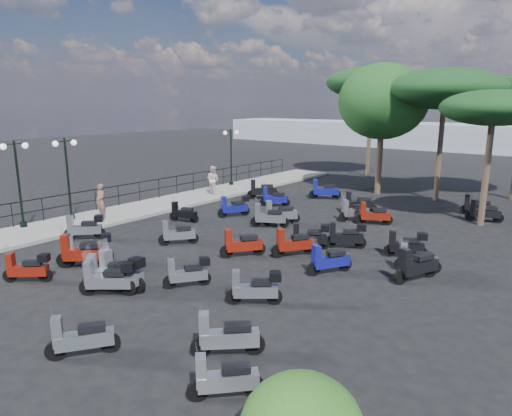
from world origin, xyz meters
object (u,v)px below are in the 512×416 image
Objects in this scene: scooter_9 at (280,214)px; scooter_7 at (110,273)px; lamp_post_2 at (231,153)px; scooter_22 at (373,215)px; scooter_5 at (262,190)px; scooter_25 at (226,337)px; scooter_23 at (358,204)px; broadleaf_tree at (383,102)px; scooter_1 at (88,250)px; scooter_19 at (255,288)px; scooter_31 at (293,244)px; scooter_17 at (354,211)px; lamp_post_1 at (68,173)px; scooter_21 at (346,236)px; scooter_24 at (224,379)px; scooter_14 at (188,273)px; scooter_11 at (324,191)px; scooter_27 at (417,260)px; scooter_32 at (310,237)px; pine_2 at (372,83)px; scooter_3 at (183,213)px; scooter_8 at (177,234)px; scooter_10 at (234,207)px; lamp_post_0 at (18,178)px; scooter_26 at (416,266)px; scooter_28 at (406,245)px; scooter_29 at (484,212)px; scooter_16 at (269,217)px; scooter_20 at (329,261)px; scooter_4 at (274,198)px; pine_0 at (445,89)px; pedestrian_far at (213,180)px; scooter_12 at (108,279)px; scooter_2 at (85,228)px; scooter_13 at (121,272)px; scooter_0 at (83,253)px; scooter_15 at (242,244)px; woman at (101,201)px.

scooter_7 is at bearing 135.24° from scooter_9.
lamp_post_2 is 2.49× the size of scooter_22.
scooter_5 is 17.00m from scooter_25.
broadleaf_tree is (-1.43, 5.57, 5.07)m from scooter_23.
scooter_1 reaches higher than scooter_25.
scooter_19 is 4.36m from scooter_31.
lamp_post_1 is at bearing 71.83° from scooter_17.
scooter_21 is 1.20× the size of scooter_24.
scooter_14 is 2.40m from scooter_19.
scooter_27 is (8.36, -8.35, -0.10)m from scooter_11.
scooter_32 reaches higher than scooter_24.
lamp_post_2 is at bearing -118.19° from pine_2.
scooter_7 is 1.05× the size of scooter_25.
scooter_3 is 1.14× the size of scooter_14.
broadleaf_tree is (-1.89, 7.00, 5.11)m from scooter_17.
scooter_8 is 5.00m from scooter_10.
lamp_post_0 is 2.21× the size of scooter_26.
scooter_1 is 1.02× the size of scooter_22.
scooter_21 is 1.03× the size of scooter_28.
scooter_31 is (-4.29, -9.70, 0.01)m from scooter_29.
scooter_16 reaches higher than scooter_20.
lamp_post_0 reaches higher than scooter_1.
lamp_post_2 is 2.51× the size of scooter_17.
scooter_4 is 0.98× the size of scooter_16.
scooter_24 is 0.90× the size of scooter_25.
pine_0 is at bearing -51.50° from scooter_26.
pedestrian_far is at bearing -14.13° from scooter_7.
scooter_22 is at bearing -63.86° from pine_2.
scooter_12 reaches higher than scooter_4.
pine_0 reaches higher than scooter_5.
lamp_post_2 reaches higher than scooter_25.
scooter_11 is 1.12× the size of scooter_21.
scooter_20 is at bearing 125.86° from scooter_28.
scooter_12 is (5.62, -2.68, 0.00)m from scooter_2.
scooter_32 is at bearing 172.90° from scooter_11.
scooter_11 is at bearing 74.13° from lamp_post_0.
scooter_13 is at bearing 74.82° from scooter_19.
scooter_26 reaches higher than scooter_19.
scooter_32 is (-1.06, -0.95, 0.00)m from scooter_21.
scooter_29 is at bearing -26.47° from broadleaf_tree.
scooter_17 is at bearing -27.13° from scooter_19.
scooter_0 is at bearing 72.68° from scooter_13.
lamp_post_1 is 5.61m from scooter_3.
scooter_1 reaches higher than scooter_21.
broadleaf_tree reaches higher than scooter_15.
scooter_22 reaches higher than scooter_17.
pine_2 is (-10.06, 17.73, 6.51)m from scooter_27.
scooter_9 is 3.62m from scooter_17.
broadleaf_tree is at bearing -37.85° from scooter_26.
woman is 1.18× the size of scooter_7.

